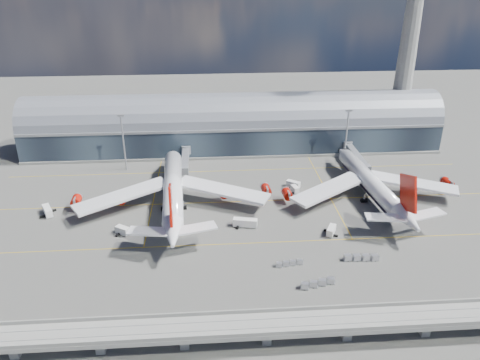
{
  "coord_description": "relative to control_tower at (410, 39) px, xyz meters",
  "views": [
    {
      "loc": [
        -12.82,
        -141.59,
        85.27
      ],
      "look_at": [
        -1.78,
        10.0,
        14.0
      ],
      "focal_mm": 35.0,
      "sensor_mm": 36.0,
      "label": 1
    }
  ],
  "objects": [
    {
      "name": "ground",
      "position": [
        -85.0,
        -83.0,
        -51.64
      ],
      "size": [
        500.0,
        500.0,
        0.0
      ],
      "primitive_type": "plane",
      "color": "#474744",
      "rests_on": "ground"
    },
    {
      "name": "taxi_lines",
      "position": [
        -85.0,
        -60.89,
        -51.63
      ],
      "size": [
        200.0,
        80.12,
        0.01
      ],
      "color": "gold",
      "rests_on": "ground"
    },
    {
      "name": "terminal",
      "position": [
        -85.0,
        -5.01,
        -40.3
      ],
      "size": [
        200.0,
        30.0,
        28.0
      ],
      "color": "#1D2530",
      "rests_on": "ground"
    },
    {
      "name": "control_tower",
      "position": [
        0.0,
        0.0,
        0.0
      ],
      "size": [
        19.0,
        19.0,
        103.0
      ],
      "color": "gray",
      "rests_on": "ground"
    },
    {
      "name": "guideway",
      "position": [
        -85.0,
        -138.0,
        -46.34
      ],
      "size": [
        220.0,
        8.5,
        7.2
      ],
      "color": "gray",
      "rests_on": "ground"
    },
    {
      "name": "floodlight_mast_left",
      "position": [
        -135.0,
        -28.0,
        -38.0
      ],
      "size": [
        3.0,
        0.7,
        25.7
      ],
      "color": "gray",
      "rests_on": "ground"
    },
    {
      "name": "floodlight_mast_right",
      "position": [
        -35.0,
        -28.0,
        -38.0
      ],
      "size": [
        3.0,
        0.7,
        25.7
      ],
      "color": "gray",
      "rests_on": "ground"
    },
    {
      "name": "airliner_left",
      "position": [
        -111.58,
        -65.93,
        -44.69
      ],
      "size": [
        75.95,
        79.79,
        24.31
      ],
      "rotation": [
        0.0,
        0.0,
        0.06
      ],
      "color": "white",
      "rests_on": "ground"
    },
    {
      "name": "airliner_right",
      "position": [
        -34.46,
        -64.15,
        -45.57
      ],
      "size": [
        70.52,
        73.72,
        23.38
      ],
      "rotation": [
        0.0,
        0.0,
        0.08
      ],
      "color": "white",
      "rests_on": "ground"
    },
    {
      "name": "jet_bridge_left",
      "position": [
        -108.22,
        -29.88,
        -46.46
      ],
      "size": [
        4.4,
        28.0,
        7.25
      ],
      "color": "gray",
      "rests_on": "ground"
    },
    {
      "name": "jet_bridge_right",
      "position": [
        -31.11,
        -31.82,
        -46.46
      ],
      "size": [
        4.4,
        32.0,
        7.25
      ],
      "color": "gray",
      "rests_on": "ground"
    },
    {
      "name": "service_truck_0",
      "position": [
        -157.88,
        -68.24,
        -50.07
      ],
      "size": [
        5.47,
        7.59,
        3.02
      ],
      "rotation": [
        0.0,
        0.0,
        0.47
      ],
      "color": "silver",
      "rests_on": "ground"
    },
    {
      "name": "service_truck_1",
      "position": [
        -128.09,
        -84.07,
        -50.21
      ],
      "size": [
        5.3,
        4.59,
        2.83
      ],
      "rotation": [
        0.0,
        0.0,
        0.98
      ],
      "color": "silver",
      "rests_on": "ground"
    },
    {
      "name": "service_truck_2",
      "position": [
        -85.62,
        -82.17,
        -50.04
      ],
      "size": [
        8.79,
        4.17,
        3.07
      ],
      "rotation": [
        0.0,
        0.0,
        1.36
      ],
      "color": "silver",
      "rests_on": "ground"
    },
    {
      "name": "service_truck_3",
      "position": [
        -56.54,
        -89.33,
        -50.23
      ],
      "size": [
        4.5,
        6.06,
        2.75
      ],
      "rotation": [
        0.0,
        0.0,
        -0.47
      ],
      "color": "silver",
      "rests_on": "ground"
    },
    {
      "name": "service_truck_4",
      "position": [
        -63.24,
        -56.39,
        -50.32
      ],
      "size": [
        3.25,
        4.92,
        2.62
      ],
      "rotation": [
        0.0,
        0.0,
        0.28
      ],
      "color": "silver",
      "rests_on": "ground"
    },
    {
      "name": "service_truck_5",
      "position": [
        -63.08,
        -51.9,
        -50.23
      ],
      "size": [
        5.88,
        5.1,
        2.75
      ],
      "rotation": [
        0.0,
        0.0,
        0.94
      ],
      "color": "silver",
      "rests_on": "ground"
    },
    {
      "name": "cargo_train_0",
      "position": [
        -67.42,
        -116.97,
        -50.7
      ],
      "size": [
        10.89,
        4.07,
        1.8
      ],
      "rotation": [
        0.0,
        0.0,
        1.34
      ],
      "color": "gray",
      "rests_on": "ground"
    },
    {
      "name": "cargo_train_1",
      "position": [
        -73.88,
        -106.44,
        -50.87
      ],
      "size": [
        8.88,
        2.74,
        1.46
      ],
      "rotation": [
        0.0,
        0.0,
        1.41
      ],
      "color": "gray",
      "rests_on": "ground"
    },
    {
      "name": "cargo_train_2",
      "position": [
        -50.99,
        -105.32,
        -50.66
      ],
      "size": [
        11.3,
        2.53,
        1.87
      ],
      "rotation": [
        0.0,
        0.0,
        1.64
      ],
      "color": "gray",
      "rests_on": "ground"
    }
  ]
}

